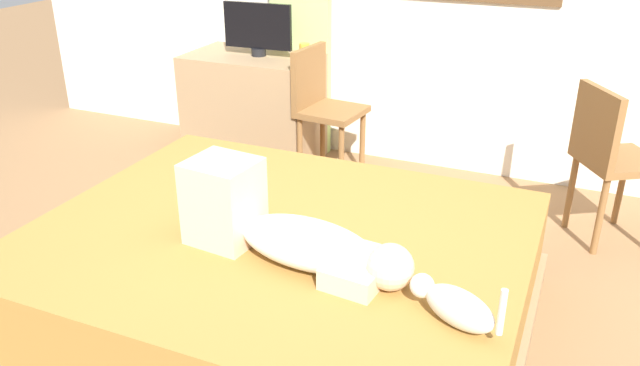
% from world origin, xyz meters
% --- Properties ---
extents(ground_plane, '(16.00, 16.00, 0.00)m').
position_xyz_m(ground_plane, '(0.00, 0.00, 0.00)').
color(ground_plane, olive).
extents(bed, '(2.08, 1.69, 0.47)m').
position_xyz_m(bed, '(-0.08, 0.11, 0.23)').
color(bed, '#997A56').
rests_on(bed, ground).
extents(person_lying, '(0.94, 0.35, 0.34)m').
position_xyz_m(person_lying, '(0.03, -0.07, 0.59)').
color(person_lying, silver).
rests_on(person_lying, bed).
extents(cat, '(0.33, 0.21, 0.21)m').
position_xyz_m(cat, '(0.72, -0.22, 0.54)').
color(cat, silver).
rests_on(cat, bed).
extents(desk, '(0.90, 0.56, 0.74)m').
position_xyz_m(desk, '(-1.13, 1.82, 0.37)').
color(desk, '#997A56').
rests_on(desk, ground).
extents(tv_monitor, '(0.48, 0.10, 0.35)m').
position_xyz_m(tv_monitor, '(-1.09, 1.82, 0.92)').
color(tv_monitor, black).
rests_on(tv_monitor, desk).
extents(cup, '(0.07, 0.07, 0.09)m').
position_xyz_m(cup, '(-0.78, 1.89, 0.79)').
color(cup, gold).
rests_on(cup, desk).
extents(chair_by_desk, '(0.42, 0.42, 0.86)m').
position_xyz_m(chair_by_desk, '(-0.56, 1.70, 0.51)').
color(chair_by_desk, brown).
rests_on(chair_by_desk, ground).
extents(chair_spare, '(0.52, 0.52, 0.86)m').
position_xyz_m(chair_spare, '(1.16, 1.49, 0.51)').
color(chair_spare, brown).
rests_on(chair_spare, ground).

